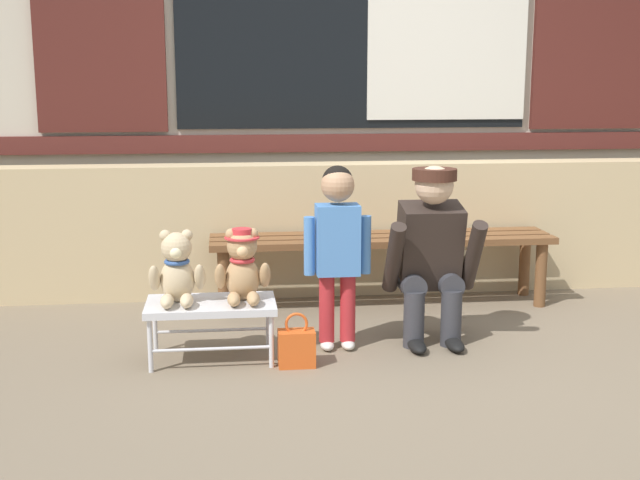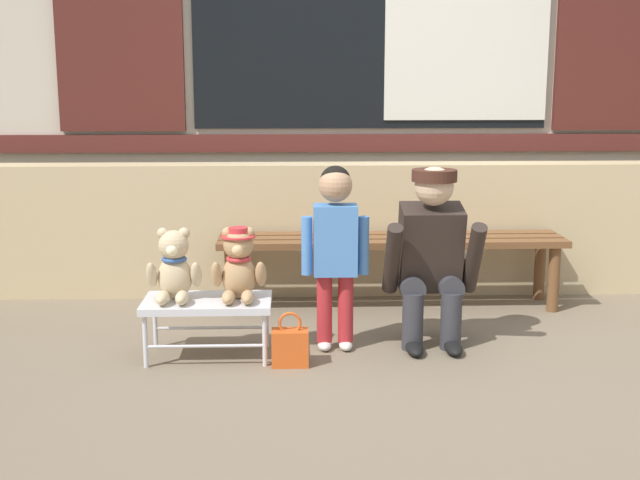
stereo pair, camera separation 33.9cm
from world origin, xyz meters
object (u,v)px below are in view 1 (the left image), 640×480
object	(u,v)px
teddy_bear_plain	(177,270)
teddy_bear_with_hat	(242,267)
adult_crouching	(432,254)
handbag_on_ground	(297,347)
wooden_bench_long	(382,246)
child_standing	(337,237)
small_display_bench	(211,308)

from	to	relation	value
teddy_bear_plain	teddy_bear_with_hat	distance (m)	0.32
adult_crouching	handbag_on_ground	size ratio (longest dim) A/B	3.49
wooden_bench_long	child_standing	bearing A→B (deg)	-115.84
teddy_bear_with_hat	adult_crouching	world-z (taller)	adult_crouching
child_standing	adult_crouching	world-z (taller)	child_standing
wooden_bench_long	adult_crouching	bearing A→B (deg)	-80.22
small_display_bench	teddy_bear_with_hat	distance (m)	0.26
teddy_bear_with_hat	adult_crouching	size ratio (longest dim) A/B	0.38
wooden_bench_long	teddy_bear_with_hat	size ratio (longest dim) A/B	5.78
wooden_bench_long	handbag_on_ground	xyz separation A→B (m)	(-0.62, -1.04, -0.28)
wooden_bench_long	adult_crouching	size ratio (longest dim) A/B	2.21
wooden_bench_long	child_standing	size ratio (longest dim) A/B	2.19
adult_crouching	child_standing	bearing A→B (deg)	-173.22
wooden_bench_long	small_display_bench	size ratio (longest dim) A/B	3.28
small_display_bench	child_standing	size ratio (longest dim) A/B	0.67
adult_crouching	small_display_bench	bearing A→B (deg)	-172.09
wooden_bench_long	teddy_bear_plain	world-z (taller)	teddy_bear_plain
adult_crouching	wooden_bench_long	bearing A→B (deg)	99.78
child_standing	adult_crouching	size ratio (longest dim) A/B	1.01
small_display_bench	teddy_bear_plain	bearing A→B (deg)	179.49
child_standing	teddy_bear_with_hat	bearing A→B (deg)	-168.63
small_display_bench	adult_crouching	xyz separation A→B (m)	(1.16, 0.16, 0.21)
wooden_bench_long	handbag_on_ground	size ratio (longest dim) A/B	7.72
teddy_bear_plain	handbag_on_ground	size ratio (longest dim) A/B	1.34
teddy_bear_plain	adult_crouching	world-z (taller)	adult_crouching
wooden_bench_long	teddy_bear_plain	xyz separation A→B (m)	(-1.19, -0.89, 0.09)
teddy_bear_plain	teddy_bear_with_hat	size ratio (longest dim) A/B	1.00
teddy_bear_plain	adult_crouching	distance (m)	1.33
child_standing	handbag_on_ground	distance (m)	0.60
wooden_bench_long	adult_crouching	xyz separation A→B (m)	(0.13, -0.73, 0.11)
small_display_bench	handbag_on_ground	distance (m)	0.47
teddy_bear_with_hat	child_standing	bearing A→B (deg)	11.37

